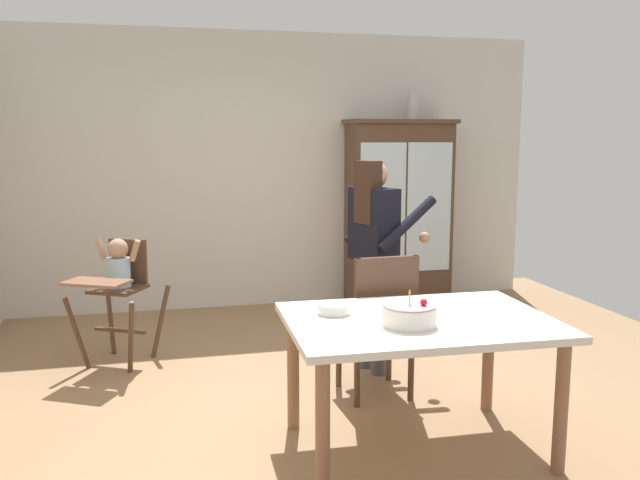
{
  "coord_description": "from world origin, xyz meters",
  "views": [
    {
      "loc": [
        -1.12,
        -3.92,
        1.7
      ],
      "look_at": [
        -0.02,
        0.7,
        0.95
      ],
      "focal_mm": 37.14,
      "sensor_mm": 36.0,
      "label": 1
    }
  ],
  "objects_px": {
    "ceramic_vase": "(413,107)",
    "dining_table": "(419,335)",
    "adult_person": "(374,240)",
    "dining_chair_far_side": "(380,316)",
    "china_cabinet": "(398,212)",
    "birthday_cake": "(409,315)",
    "serving_bowl": "(334,309)",
    "high_chair_with_toddler": "(118,278)"
  },
  "relations": [
    {
      "from": "birthday_cake",
      "to": "serving_bowl",
      "type": "relative_size",
      "value": 1.56
    },
    {
      "from": "ceramic_vase",
      "to": "dining_chair_far_side",
      "type": "distance_m",
      "value": 2.99
    },
    {
      "from": "dining_chair_far_side",
      "to": "birthday_cake",
      "type": "bearing_deg",
      "value": 78.21
    },
    {
      "from": "china_cabinet",
      "to": "adult_person",
      "type": "relative_size",
      "value": 1.21
    },
    {
      "from": "adult_person",
      "to": "serving_bowl",
      "type": "relative_size",
      "value": 8.5
    },
    {
      "from": "dining_chair_far_side",
      "to": "ceramic_vase",
      "type": "bearing_deg",
      "value": -118.39
    },
    {
      "from": "ceramic_vase",
      "to": "high_chair_with_toddler",
      "type": "height_order",
      "value": "ceramic_vase"
    },
    {
      "from": "adult_person",
      "to": "birthday_cake",
      "type": "xyz_separation_m",
      "value": [
        -0.25,
        -1.34,
        -0.17
      ]
    },
    {
      "from": "dining_table",
      "to": "serving_bowl",
      "type": "distance_m",
      "value": 0.48
    },
    {
      "from": "adult_person",
      "to": "dining_chair_far_side",
      "type": "height_order",
      "value": "adult_person"
    },
    {
      "from": "china_cabinet",
      "to": "high_chair_with_toddler",
      "type": "xyz_separation_m",
      "value": [
        -2.66,
        -1.26,
        -0.28
      ]
    },
    {
      "from": "dining_table",
      "to": "dining_chair_far_side",
      "type": "bearing_deg",
      "value": 87.98
    },
    {
      "from": "ceramic_vase",
      "to": "high_chair_with_toddler",
      "type": "distance_m",
      "value": 3.34
    },
    {
      "from": "serving_bowl",
      "to": "dining_chair_far_side",
      "type": "xyz_separation_m",
      "value": [
        0.44,
        0.52,
        -0.21
      ]
    },
    {
      "from": "high_chair_with_toddler",
      "to": "dining_chair_far_side",
      "type": "xyz_separation_m",
      "value": [
        1.68,
        -1.12,
        -0.1
      ]
    },
    {
      "from": "china_cabinet",
      "to": "birthday_cake",
      "type": "distance_m",
      "value": 3.39
    },
    {
      "from": "high_chair_with_toddler",
      "to": "dining_chair_far_side",
      "type": "bearing_deg",
      "value": -5.72
    },
    {
      "from": "china_cabinet",
      "to": "ceramic_vase",
      "type": "height_order",
      "value": "ceramic_vase"
    },
    {
      "from": "dining_table",
      "to": "china_cabinet",
      "type": "bearing_deg",
      "value": 71.85
    },
    {
      "from": "china_cabinet",
      "to": "ceramic_vase",
      "type": "relative_size",
      "value": 6.88
    },
    {
      "from": "adult_person",
      "to": "birthday_cake",
      "type": "distance_m",
      "value": 1.37
    },
    {
      "from": "ceramic_vase",
      "to": "adult_person",
      "type": "relative_size",
      "value": 0.18
    },
    {
      "from": "adult_person",
      "to": "serving_bowl",
      "type": "xyz_separation_m",
      "value": [
        -0.57,
        -1.04,
        -0.2
      ]
    },
    {
      "from": "china_cabinet",
      "to": "dining_chair_far_side",
      "type": "relative_size",
      "value": 1.94
    },
    {
      "from": "high_chair_with_toddler",
      "to": "birthday_cake",
      "type": "xyz_separation_m",
      "value": [
        1.55,
        -1.94,
        0.14
      ]
    },
    {
      "from": "dining_table",
      "to": "dining_chair_far_side",
      "type": "xyz_separation_m",
      "value": [
        0.03,
        0.71,
        -0.09
      ]
    },
    {
      "from": "china_cabinet",
      "to": "adult_person",
      "type": "bearing_deg",
      "value": -114.92
    },
    {
      "from": "ceramic_vase",
      "to": "dining_chair_far_side",
      "type": "bearing_deg",
      "value": -115.22
    },
    {
      "from": "ceramic_vase",
      "to": "dining_table",
      "type": "height_order",
      "value": "ceramic_vase"
    },
    {
      "from": "adult_person",
      "to": "ceramic_vase",
      "type": "bearing_deg",
      "value": -46.72
    },
    {
      "from": "ceramic_vase",
      "to": "adult_person",
      "type": "distance_m",
      "value": 2.34
    },
    {
      "from": "high_chair_with_toddler",
      "to": "adult_person",
      "type": "bearing_deg",
      "value": 9.48
    },
    {
      "from": "china_cabinet",
      "to": "birthday_cake",
      "type": "height_order",
      "value": "china_cabinet"
    },
    {
      "from": "high_chair_with_toddler",
      "to": "birthday_cake",
      "type": "height_order",
      "value": "high_chair_with_toddler"
    },
    {
      "from": "birthday_cake",
      "to": "serving_bowl",
      "type": "xyz_separation_m",
      "value": [
        -0.32,
        0.3,
        -0.03
      ]
    },
    {
      "from": "dining_table",
      "to": "serving_bowl",
      "type": "bearing_deg",
      "value": 155.35
    },
    {
      "from": "high_chair_with_toddler",
      "to": "birthday_cake",
      "type": "relative_size",
      "value": 3.39
    },
    {
      "from": "high_chair_with_toddler",
      "to": "ceramic_vase",
      "type": "bearing_deg",
      "value": 52.31
    },
    {
      "from": "birthday_cake",
      "to": "serving_bowl",
      "type": "height_order",
      "value": "birthday_cake"
    },
    {
      "from": "dining_chair_far_side",
      "to": "dining_table",
      "type": "bearing_deg",
      "value": 84.81
    },
    {
      "from": "adult_person",
      "to": "dining_chair_far_side",
      "type": "relative_size",
      "value": 1.59
    },
    {
      "from": "serving_bowl",
      "to": "dining_table",
      "type": "bearing_deg",
      "value": -24.65
    }
  ]
}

